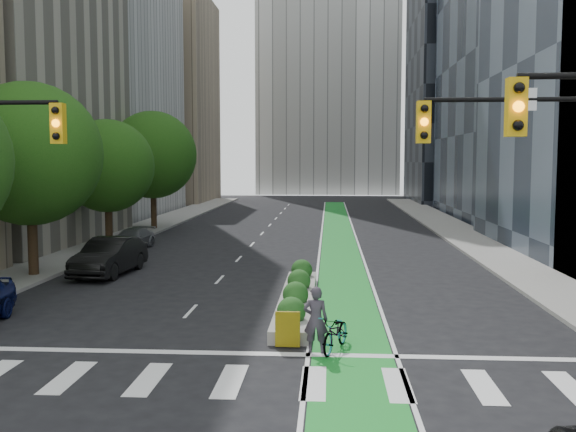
# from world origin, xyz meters

# --- Properties ---
(ground) EXTENTS (160.00, 160.00, 0.00)m
(ground) POSITION_xyz_m (0.00, 0.00, 0.00)
(ground) COLOR black
(ground) RESTS_ON ground
(sidewalk_left) EXTENTS (3.60, 90.00, 0.15)m
(sidewalk_left) POSITION_xyz_m (-11.80, 25.00, 0.07)
(sidewalk_left) COLOR gray
(sidewalk_left) RESTS_ON ground
(sidewalk_right) EXTENTS (3.60, 90.00, 0.15)m
(sidewalk_right) POSITION_xyz_m (11.80, 25.00, 0.07)
(sidewalk_right) COLOR gray
(sidewalk_right) RESTS_ON ground
(bike_lane_paint) EXTENTS (2.20, 70.00, 0.01)m
(bike_lane_paint) POSITION_xyz_m (3.00, 30.00, 0.01)
(bike_lane_paint) COLOR #198A2A
(bike_lane_paint) RESTS_ON ground
(building_tan_far) EXTENTS (14.00, 16.00, 26.00)m
(building_tan_far) POSITION_xyz_m (-20.00, 66.00, 13.00)
(building_tan_far) COLOR tan
(building_tan_far) RESTS_ON ground
(building_dark_end) EXTENTS (14.00, 18.00, 28.00)m
(building_dark_end) POSITION_xyz_m (20.00, 68.00, 14.00)
(building_dark_end) COLOR black
(building_dark_end) RESTS_ON ground
(tree_mid) EXTENTS (6.40, 6.40, 8.78)m
(tree_mid) POSITION_xyz_m (-11.00, 12.00, 5.57)
(tree_mid) COLOR black
(tree_mid) RESTS_ON ground
(tree_midfar) EXTENTS (5.60, 5.60, 7.76)m
(tree_midfar) POSITION_xyz_m (-11.00, 22.00, 4.95)
(tree_midfar) COLOR black
(tree_midfar) RESTS_ON ground
(tree_far) EXTENTS (6.60, 6.60, 9.00)m
(tree_far) POSITION_xyz_m (-11.00, 32.00, 5.69)
(tree_far) COLOR black
(tree_far) RESTS_ON ground
(median_planter) EXTENTS (1.20, 10.26, 1.10)m
(median_planter) POSITION_xyz_m (1.20, 7.04, 0.37)
(median_planter) COLOR gray
(median_planter) RESTS_ON ground
(bicycle) EXTENTS (1.26, 2.06, 1.02)m
(bicycle) POSITION_xyz_m (2.56, 1.67, 0.51)
(bicycle) COLOR gray
(bicycle) RESTS_ON ground
(cyclist) EXTENTS (0.69, 0.46, 1.86)m
(cyclist) POSITION_xyz_m (2.00, 1.41, 0.93)
(cyclist) COLOR #39333D
(cyclist) RESTS_ON ground
(parked_car_left_mid) EXTENTS (2.22, 5.32, 1.71)m
(parked_car_left_mid) POSITION_xyz_m (-7.80, 12.91, 0.85)
(parked_car_left_mid) COLOR black
(parked_car_left_mid) RESTS_ON ground
(parked_car_left_far) EXTENTS (2.10, 4.34, 1.22)m
(parked_car_left_far) POSITION_xyz_m (-9.40, 21.37, 0.61)
(parked_car_left_far) COLOR slate
(parked_car_left_far) RESTS_ON ground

